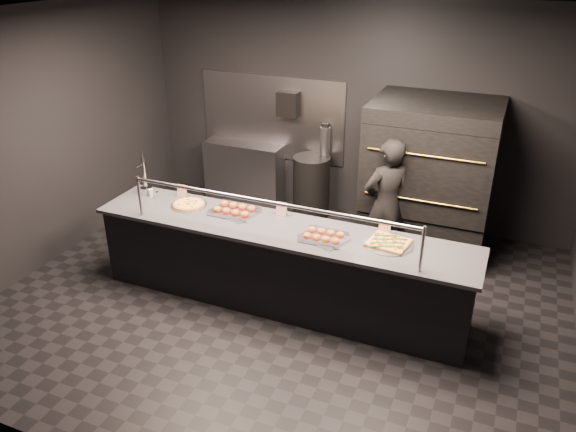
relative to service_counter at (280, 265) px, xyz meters
The scene contains 15 objects.
room 1.03m from the service_counter, 115.57° to the left, with size 6.04×6.00×3.00m.
service_counter is the anchor object (origin of this frame).
pizza_oven 2.30m from the service_counter, 57.73° to the left, with size 1.50×1.23×1.91m.
prep_shelf 2.82m from the service_counter, 124.59° to the left, with size 1.20×0.35×0.90m, color #99999E.
towel_dispenser 2.78m from the service_counter, 110.63° to the left, with size 0.30×0.20×0.35m, color black.
fire_extinguisher 2.50m from the service_counter, 98.30° to the left, with size 0.14×0.14×0.51m.
beer_tap 1.91m from the service_counter, behind, with size 0.14×0.20×0.53m.
round_pizza 1.25m from the service_counter, behind, with size 0.41×0.41×0.03m.
slider_tray_a 0.79m from the service_counter, 166.81° to the left, with size 0.56×0.47×0.08m.
slider_tray_b 0.70m from the service_counter, ahead, with size 0.52×0.46×0.07m.
square_pizza 1.23m from the service_counter, ahead, with size 0.48×0.48×0.05m.
condiment_jar 1.75m from the service_counter, behind, with size 0.14×0.05×0.09m.
tent_cards 0.62m from the service_counter, 116.60° to the left, with size 2.51×0.04×0.15m.
trash_bin 2.27m from the service_counter, 102.08° to the left, with size 0.53×0.53×0.88m, color black.
worker 1.51m from the service_counter, 55.30° to the left, with size 0.59×0.39×1.62m, color black.
Camera 1 is at (2.07, -4.74, 3.58)m, focal length 35.00 mm.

